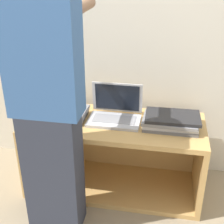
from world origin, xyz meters
TOP-DOWN VIEW (x-y plane):
  - ground_plane at (0.00, 0.00)m, footprint 12.00×12.00m
  - wall_back at (0.00, 0.65)m, footprint 8.00×0.05m
  - cart at (0.00, 0.33)m, footprint 1.30×0.54m
  - laptop_open at (0.00, 0.32)m, footprint 0.37×0.27m
  - laptop_stack_left at (-0.40, 0.27)m, footprint 0.39×0.25m
  - laptop_stack_right at (0.40, 0.27)m, footprint 0.39×0.25m
  - person at (-0.31, -0.16)m, footprint 0.40×0.53m

SIDE VIEW (x-z plane):
  - ground_plane at x=0.00m, z-range 0.00..0.00m
  - cart at x=0.00m, z-range 0.00..0.57m
  - laptop_stack_left at x=-0.40m, z-range 0.57..0.64m
  - laptop_stack_right at x=0.40m, z-range 0.57..0.66m
  - laptop_open at x=0.00m, z-range 0.50..0.75m
  - person at x=-0.31m, z-range 0.01..1.72m
  - wall_back at x=0.00m, z-range 0.00..2.40m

